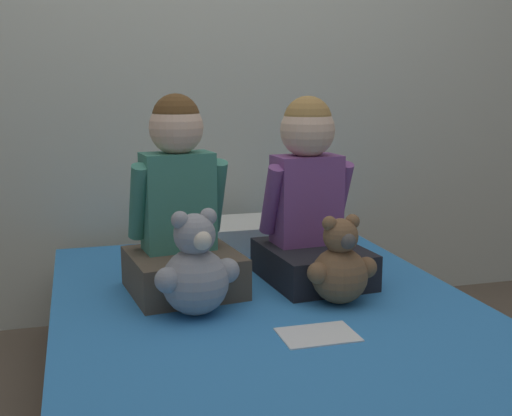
{
  "coord_description": "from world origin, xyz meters",
  "views": [
    {
      "loc": [
        -0.55,
        -1.71,
        1.07
      ],
      "look_at": [
        0.0,
        0.25,
        0.66
      ],
      "focal_mm": 45.0,
      "sensor_mm": 36.0,
      "label": 1
    }
  ],
  "objects_px": {
    "bed": "(279,376)",
    "teddy_bear_held_by_right_child": "(340,267)",
    "child_on_left": "(180,213)",
    "sign_card": "(318,335)",
    "teddy_bear_held_by_left_child": "(196,271)",
    "pillow_at_headboard": "(220,236)",
    "child_on_right": "(309,203)"
  },
  "relations": [
    {
      "from": "bed",
      "to": "teddy_bear_held_by_right_child",
      "type": "xyz_separation_m",
      "value": [
        0.22,
        0.06,
        0.31
      ]
    },
    {
      "from": "child_on_left",
      "to": "sign_card",
      "type": "distance_m",
      "value": 0.63
    },
    {
      "from": "teddy_bear_held_by_left_child",
      "to": "pillow_at_headboard",
      "type": "height_order",
      "value": "teddy_bear_held_by_left_child"
    },
    {
      "from": "child_on_right",
      "to": "teddy_bear_held_by_left_child",
      "type": "height_order",
      "value": "child_on_right"
    },
    {
      "from": "bed",
      "to": "pillow_at_headboard",
      "type": "distance_m",
      "value": 0.84
    },
    {
      "from": "bed",
      "to": "sign_card",
      "type": "bearing_deg",
      "value": -70.24
    },
    {
      "from": "bed",
      "to": "sign_card",
      "type": "relative_size",
      "value": 9.42
    },
    {
      "from": "pillow_at_headboard",
      "to": "teddy_bear_held_by_right_child",
      "type": "bearing_deg",
      "value": -73.49
    },
    {
      "from": "teddy_bear_held_by_left_child",
      "to": "pillow_at_headboard",
      "type": "bearing_deg",
      "value": 58.34
    },
    {
      "from": "child_on_left",
      "to": "teddy_bear_held_by_left_child",
      "type": "xyz_separation_m",
      "value": [
        0.0,
        -0.24,
        -0.13
      ]
    },
    {
      "from": "teddy_bear_held_by_left_child",
      "to": "teddy_bear_held_by_right_child",
      "type": "bearing_deg",
      "value": -16.92
    },
    {
      "from": "sign_card",
      "to": "teddy_bear_held_by_left_child",
      "type": "bearing_deg",
      "value": 138.97
    },
    {
      "from": "bed",
      "to": "teddy_bear_held_by_right_child",
      "type": "distance_m",
      "value": 0.38
    },
    {
      "from": "teddy_bear_held_by_left_child",
      "to": "teddy_bear_held_by_right_child",
      "type": "distance_m",
      "value": 0.45
    },
    {
      "from": "teddy_bear_held_by_left_child",
      "to": "sign_card",
      "type": "bearing_deg",
      "value": -54.7
    },
    {
      "from": "child_on_right",
      "to": "teddy_bear_held_by_right_child",
      "type": "bearing_deg",
      "value": -94.13
    },
    {
      "from": "child_on_right",
      "to": "pillow_at_headboard",
      "type": "height_order",
      "value": "child_on_right"
    },
    {
      "from": "pillow_at_headboard",
      "to": "sign_card",
      "type": "distance_m",
      "value": 0.97
    },
    {
      "from": "bed",
      "to": "teddy_bear_held_by_left_child",
      "type": "height_order",
      "value": "teddy_bear_held_by_left_child"
    },
    {
      "from": "child_on_left",
      "to": "pillow_at_headboard",
      "type": "bearing_deg",
      "value": 56.36
    },
    {
      "from": "teddy_bear_held_by_left_child",
      "to": "teddy_bear_held_by_right_child",
      "type": "relative_size",
      "value": 1.13
    },
    {
      "from": "bed",
      "to": "child_on_right",
      "type": "bearing_deg",
      "value": 57.22
    },
    {
      "from": "child_on_right",
      "to": "teddy_bear_held_by_left_child",
      "type": "xyz_separation_m",
      "value": [
        -0.45,
        -0.25,
        -0.13
      ]
    },
    {
      "from": "bed",
      "to": "teddy_bear_held_by_right_child",
      "type": "height_order",
      "value": "teddy_bear_held_by_right_child"
    },
    {
      "from": "bed",
      "to": "sign_card",
      "type": "distance_m",
      "value": 0.26
    },
    {
      "from": "bed",
      "to": "teddy_bear_held_by_left_child",
      "type": "bearing_deg",
      "value": 159.1
    },
    {
      "from": "child_on_right",
      "to": "pillow_at_headboard",
      "type": "xyz_separation_m",
      "value": [
        -0.22,
        0.47,
        -0.21
      ]
    },
    {
      "from": "teddy_bear_held_by_right_child",
      "to": "pillow_at_headboard",
      "type": "distance_m",
      "value": 0.77
    },
    {
      "from": "child_on_left",
      "to": "pillow_at_headboard",
      "type": "xyz_separation_m",
      "value": [
        0.24,
        0.47,
        -0.21
      ]
    },
    {
      "from": "teddy_bear_held_by_right_child",
      "to": "sign_card",
      "type": "distance_m",
      "value": 0.3
    },
    {
      "from": "child_on_left",
      "to": "sign_card",
      "type": "bearing_deg",
      "value": -66.29
    },
    {
      "from": "sign_card",
      "to": "bed",
      "type": "bearing_deg",
      "value": 109.76
    }
  ]
}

